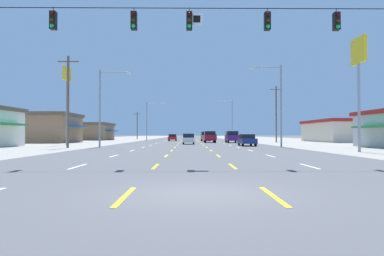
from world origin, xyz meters
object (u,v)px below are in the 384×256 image
pole_sign_right_row_0 (359,64)px  streetlight_right_row_1 (231,117)px  streetlight_left_row_0 (103,102)px  streetlight_left_row_1 (149,118)px  sedan_inner_left_farther (173,137)px  sedan_center_turn_distant_a (190,136)px  pole_sign_left_row_1 (67,84)px  streetlight_right_row_0 (278,100)px  hatchback_far_right_farthest (214,136)px  hatchback_center_turn_near (189,139)px  suv_inner_right_midfar (210,137)px  sedan_far_right_nearest (247,140)px  suv_inner_right_far (205,136)px  suv_far_right_mid (232,137)px

pole_sign_right_row_0 → streetlight_right_row_1: streetlight_right_row_1 is taller
streetlight_left_row_0 → streetlight_left_row_1: 43.13m
sedan_inner_left_farther → sedan_center_turn_distant_a: 43.02m
sedan_center_turn_distant_a → pole_sign_left_row_1: pole_sign_left_row_1 is taller
streetlight_left_row_0 → streetlight_left_row_1: streetlight_left_row_1 is taller
sedan_center_turn_distant_a → streetlight_right_row_0: 80.13m
pole_sign_left_row_1 → streetlight_right_row_0: 27.48m
sedan_center_turn_distant_a → streetlight_left_row_1: 37.84m
hatchback_far_right_farthest → streetlight_left_row_0: streetlight_left_row_0 is taller
hatchback_center_turn_near → suv_inner_right_midfar: 10.29m
sedan_center_turn_distant_a → sedan_far_right_nearest: bearing=-84.7°
sedan_far_right_nearest → hatchback_center_turn_near: 10.52m
hatchback_center_turn_near → pole_sign_right_row_0: bearing=-57.5°
suv_inner_right_far → streetlight_right_row_0: (6.38, -35.98, 4.30)m
hatchback_center_turn_near → hatchback_far_right_farthest: (7.40, 51.17, 0.00)m
suv_inner_right_midfar → streetlight_left_row_1: streetlight_left_row_1 is taller
sedan_center_turn_distant_a → streetlight_left_row_1: (-9.74, -36.28, 4.56)m
streetlight_left_row_0 → streetlight_right_row_1: 47.37m
hatchback_center_turn_near → streetlight_left_row_1: size_ratio=0.43×
streetlight_left_row_0 → streetlight_right_row_1: streetlight_right_row_1 is taller
pole_sign_right_row_0 → streetlight_right_row_1: 53.46m
suv_inner_right_midfar → pole_sign_left_row_1: (-19.93, -14.12, 7.11)m
pole_sign_left_row_1 → streetlight_right_row_1: pole_sign_left_row_1 is taller
pole_sign_left_row_1 → streetlight_right_row_0: bearing=-16.0°
streetlight_right_row_1 → sedan_inner_left_farther: bearing=-154.0°
sedan_inner_left_farther → pole_sign_left_row_1: pole_sign_left_row_1 is taller
hatchback_center_turn_near → suv_inner_right_midfar: size_ratio=0.80×
suv_inner_right_midfar → streetlight_left_row_1: bearing=121.3°
pole_sign_right_row_0 → streetlight_right_row_0: 11.11m
streetlight_right_row_0 → streetlight_left_row_1: size_ratio=1.03×
hatchback_center_turn_near → sedan_center_turn_distant_a: hatchback_center_turn_near is taller
suv_inner_right_midfar → streetlight_left_row_0: bearing=-121.5°
hatchback_far_right_farthest → sedan_center_turn_distant_a: 17.67m
streetlight_left_row_0 → streetlight_right_row_0: 19.60m
suv_far_right_mid → sedan_inner_left_farther: bearing=124.3°
suv_inner_right_far → pole_sign_right_row_0: pole_sign_right_row_0 is taller
suv_far_right_mid → streetlight_right_row_1: streetlight_right_row_1 is taller
suv_inner_right_midfar → streetlight_left_row_0: 25.68m
sedan_far_right_nearest → streetlight_right_row_1: streetlight_right_row_1 is taller
suv_far_right_mid → streetlight_right_row_0: 21.15m
suv_far_right_mid → streetlight_right_row_1: size_ratio=0.51×
hatchback_far_right_farthest → sedan_center_turn_distant_a: size_ratio=0.87×
suv_far_right_mid → pole_sign_right_row_0: size_ratio=0.52×
sedan_far_right_nearest → streetlight_right_row_1: size_ratio=0.47×
sedan_inner_left_farther → streetlight_right_row_1: (13.50, 6.57, 4.76)m
sedan_far_right_nearest → suv_inner_right_far: (-3.64, 31.50, 0.27)m
hatchback_center_turn_near → hatchback_far_right_farthest: bearing=81.8°
hatchback_center_turn_near → hatchback_far_right_farthest: same height
sedan_inner_left_farther → streetlight_left_row_0: bearing=-99.4°
suv_inner_right_far → sedan_inner_left_farther: suv_inner_right_far is taller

